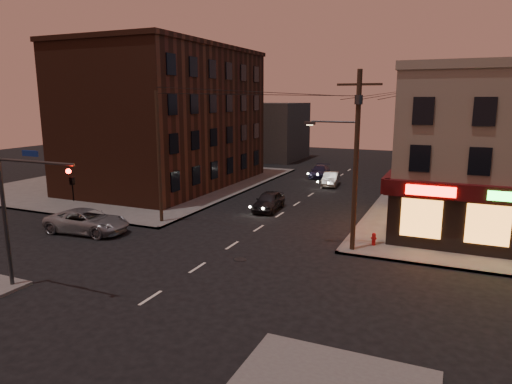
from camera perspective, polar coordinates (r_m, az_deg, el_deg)
The scene contains 15 objects.
ground at distance 24.16m, azimuth -7.34°, elevation -9.37°, with size 120.00×120.00×0.00m, color black.
sidewalk_nw at distance 49.23m, azimuth -13.96°, elevation 1.28°, with size 24.00×28.00×0.15m, color #514F4C.
brick_apartment at distance 46.46m, azimuth -10.89°, elevation 8.98°, with size 12.00×20.00×13.00m, color #432215.
bg_building_ne_a at distance 57.52m, azimuth 25.96°, elevation 5.35°, with size 10.00×12.00×7.00m, color #3F3D3A.
bg_building_nw at distance 66.24m, azimuth 1.71°, elevation 7.61°, with size 9.00×10.00×8.00m, color #3F3D3A.
bg_building_ne_b at distance 71.47m, azimuth 23.97°, elevation 6.11°, with size 8.00×8.00×6.00m, color #3F3D3A.
utility_pole_main at distance 25.72m, azimuth 12.19°, elevation 4.98°, with size 4.20×0.44×10.00m.
utility_pole_far at distance 51.64m, azimuth 18.25°, elevation 6.63°, with size 0.26×0.26×9.00m, color #382619.
utility_pole_west at distance 32.01m, azimuth -12.03°, elevation 4.24°, with size 0.24×0.24×9.00m, color #382619.
traffic_signal at distance 22.53m, azimuth -27.49°, elevation -1.13°, with size 4.49×0.32×6.47m.
suv_cross at distance 31.73m, azimuth -20.34°, elevation -3.45°, with size 2.54×5.51×1.53m, color gray.
sedan_near at distance 35.73m, azimuth 1.63°, elevation -1.13°, with size 1.73×4.31×1.47m, color black.
sedan_mid at distance 46.48m, azimuth 9.33°, elevation 1.62°, with size 1.42×4.08×1.35m, color slate.
sedan_far at distance 51.38m, azimuth 7.97°, elevation 2.57°, with size 1.79×4.41×1.28m, color #1C1B36.
fire_hydrant at distance 27.77m, azimuth 14.51°, elevation -5.63°, with size 0.32×0.32×0.75m.
Camera 1 is at (11.79, -19.25, 8.61)m, focal length 32.00 mm.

